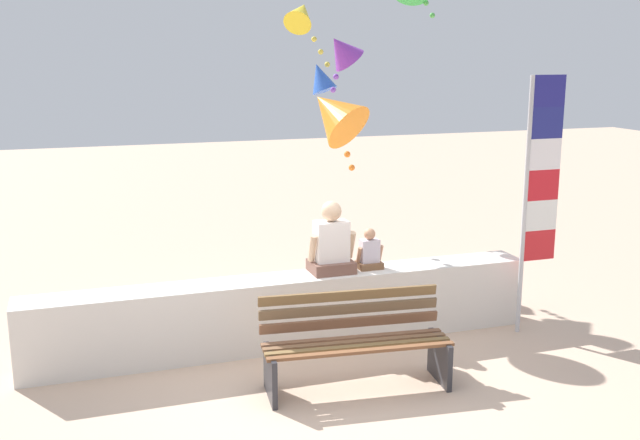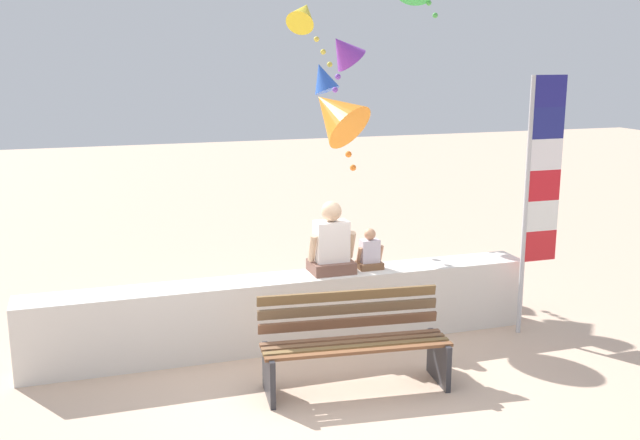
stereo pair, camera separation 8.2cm
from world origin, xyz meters
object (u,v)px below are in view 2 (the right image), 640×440
(kite_yellow, at_px, (304,15))
(park_bench, at_px, (354,344))
(person_child, at_px, (370,253))
(kite_blue, at_px, (323,78))
(person_adult, at_px, (331,245))
(kite_purple, at_px, (343,50))
(kite_orange, at_px, (334,112))
(flag_banner, at_px, (538,184))

(kite_yellow, bearing_deg, park_bench, -101.02)
(person_child, relative_size, kite_blue, 0.55)
(person_adult, relative_size, kite_purple, 0.75)
(kite_orange, bearing_deg, park_bench, -104.25)
(kite_purple, distance_m, kite_blue, 0.93)
(person_child, bearing_deg, park_bench, -117.73)
(flag_banner, distance_m, kite_purple, 3.27)
(flag_banner, bearing_deg, park_bench, -163.31)
(flag_banner, xyz_separation_m, kite_blue, (-1.36, 3.45, 1.05))
(flag_banner, relative_size, kite_yellow, 2.73)
(kite_blue, xyz_separation_m, kite_orange, (-0.49, -1.90, -0.34))
(park_bench, relative_size, kite_blue, 2.19)
(park_bench, height_order, kite_blue, kite_blue)
(park_bench, relative_size, person_child, 4.00)
(kite_purple, bearing_deg, kite_yellow, 98.92)
(person_child, xyz_separation_m, kite_yellow, (0.25, 3.32, 2.71))
(park_bench, bearing_deg, kite_blue, 75.72)
(park_bench, relative_size, kite_purple, 1.74)
(park_bench, relative_size, kite_orange, 1.53)
(kite_yellow, bearing_deg, flag_banner, -67.87)
(person_child, bearing_deg, kite_yellow, 85.71)
(person_adult, distance_m, flag_banner, 2.38)
(kite_blue, bearing_deg, person_child, -98.26)
(kite_yellow, bearing_deg, kite_purple, -81.08)
(park_bench, distance_m, flag_banner, 2.84)
(kite_blue, bearing_deg, kite_purple, -89.62)
(person_adult, distance_m, kite_yellow, 4.26)
(person_adult, distance_m, kite_purple, 3.10)
(flag_banner, bearing_deg, kite_blue, 111.56)
(park_bench, height_order, kite_orange, kite_orange)
(person_adult, xyz_separation_m, kite_blue, (0.88, 2.97, 1.68))
(kite_orange, bearing_deg, person_adult, -110.26)
(person_child, height_order, kite_purple, kite_purple)
(person_child, height_order, flag_banner, flag_banner)
(person_child, relative_size, kite_yellow, 0.43)
(kite_yellow, bearing_deg, kite_orange, -97.67)
(kite_orange, bearing_deg, flag_banner, -39.93)
(flag_banner, height_order, kite_blue, kite_blue)
(person_child, xyz_separation_m, kite_orange, (-0.05, 1.07, 1.47))
(kite_purple, relative_size, kite_orange, 0.88)
(person_child, distance_m, kite_blue, 3.51)
(park_bench, distance_m, person_adult, 1.38)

